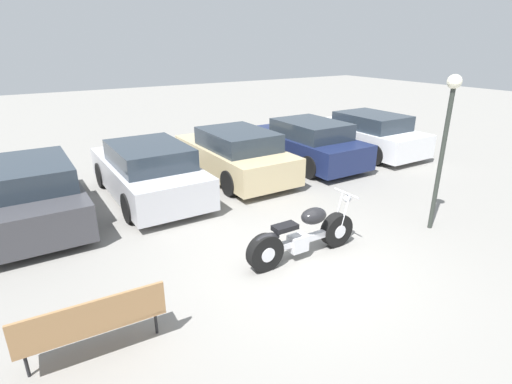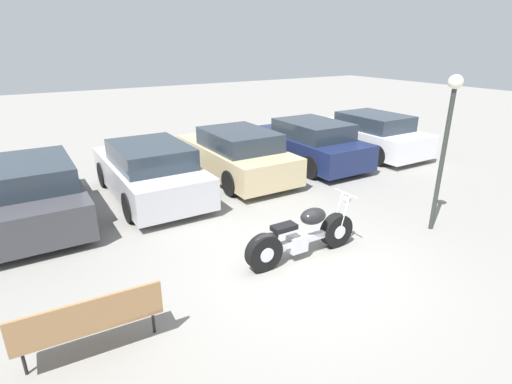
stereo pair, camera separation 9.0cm
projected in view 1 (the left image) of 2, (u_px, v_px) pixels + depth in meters
The scene contains 9 objects.
ground_plane at pixel (305, 268), 6.98m from camera, with size 60.00×60.00×0.00m, color gray.
motorcycle at pixel (302, 236), 7.18m from camera, with size 2.30×0.62×1.06m.
parked_car_dark_grey at pixel (31, 192), 8.57m from camera, with size 1.93×4.30×1.39m.
parked_car_silver at pixel (148, 171), 9.94m from camera, with size 1.93×4.30×1.39m.
parked_car_champagne at pixel (235, 154), 11.43m from camera, with size 1.93×4.30×1.39m.
parked_car_navy at pixel (306, 143), 12.71m from camera, with size 1.93×4.30×1.39m.
parked_car_white at pixel (366, 134), 13.94m from camera, with size 1.93×4.30×1.39m.
park_bench at pixel (92, 322), 4.81m from camera, with size 1.75×0.48×0.89m.
lamp_post at pixel (447, 127), 7.71m from camera, with size 0.27×0.27×3.14m.
Camera 1 is at (-3.95, -4.67, 3.72)m, focal length 28.00 mm.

